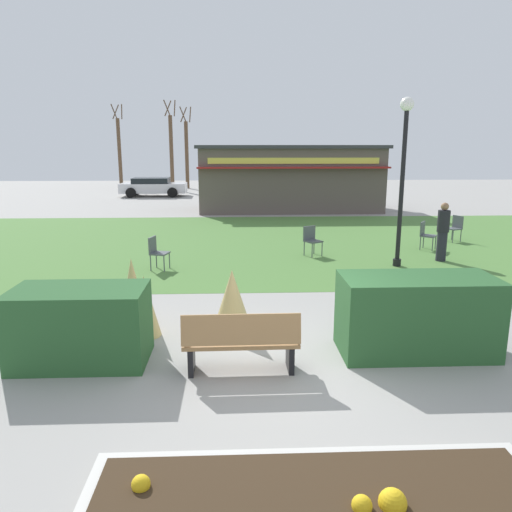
{
  "coord_description": "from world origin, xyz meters",
  "views": [
    {
      "loc": [
        -0.68,
        -6.85,
        3.28
      ],
      "look_at": [
        -0.25,
        3.48,
        0.94
      ],
      "focal_mm": 34.51,
      "sensor_mm": 36.0,
      "label": 1
    }
  ],
  "objects_px": {
    "cafe_chair_east": "(455,226)",
    "cafe_chair_north": "(156,250)",
    "park_bench": "(241,342)",
    "tree_center_bg": "(187,153)",
    "tree_right_bg": "(119,151)",
    "tree_left_bg": "(171,151)",
    "cafe_chair_center": "(311,238)",
    "trash_bin": "(94,336)",
    "food_kiosk": "(289,178)",
    "person_strolling": "(443,232)",
    "lamppost_mid": "(403,163)",
    "cafe_chair_west": "(426,233)",
    "parked_car_west_slot": "(153,186)"
  },
  "relations": [
    {
      "from": "cafe_chair_east",
      "to": "cafe_chair_north",
      "type": "bearing_deg",
      "value": -159.86
    },
    {
      "from": "park_bench",
      "to": "tree_center_bg",
      "type": "height_order",
      "value": "tree_center_bg"
    },
    {
      "from": "park_bench",
      "to": "tree_right_bg",
      "type": "xyz_separation_m",
      "value": [
        -9.13,
        33.2,
        2.33
      ]
    },
    {
      "from": "tree_left_bg",
      "to": "tree_right_bg",
      "type": "xyz_separation_m",
      "value": [
        -4.4,
        2.71,
        -0.04
      ]
    },
    {
      "from": "cafe_chair_east",
      "to": "cafe_chair_center",
      "type": "distance_m",
      "value": 5.69
    },
    {
      "from": "trash_bin",
      "to": "food_kiosk",
      "type": "relative_size",
      "value": 0.1
    },
    {
      "from": "person_strolling",
      "to": "cafe_chair_center",
      "type": "bearing_deg",
      "value": -29.77
    },
    {
      "from": "trash_bin",
      "to": "person_strolling",
      "type": "distance_m",
      "value": 10.39
    },
    {
      "from": "lamppost_mid",
      "to": "tree_center_bg",
      "type": "relative_size",
      "value": 0.74
    },
    {
      "from": "park_bench",
      "to": "cafe_chair_east",
      "type": "height_order",
      "value": "park_bench"
    },
    {
      "from": "park_bench",
      "to": "tree_right_bg",
      "type": "relative_size",
      "value": 0.27
    },
    {
      "from": "park_bench",
      "to": "cafe_chair_west",
      "type": "relative_size",
      "value": 1.92
    },
    {
      "from": "cafe_chair_east",
      "to": "tree_right_bg",
      "type": "bearing_deg",
      "value": 125.47
    },
    {
      "from": "lamppost_mid",
      "to": "tree_right_bg",
      "type": "relative_size",
      "value": 0.71
    },
    {
      "from": "cafe_chair_west",
      "to": "tree_right_bg",
      "type": "bearing_deg",
      "value": 121.5
    },
    {
      "from": "lamppost_mid",
      "to": "tree_center_bg",
      "type": "height_order",
      "value": "tree_center_bg"
    },
    {
      "from": "trash_bin",
      "to": "tree_right_bg",
      "type": "distance_m",
      "value": 33.62
    },
    {
      "from": "cafe_chair_west",
      "to": "lamppost_mid",
      "type": "bearing_deg",
      "value": -126.76
    },
    {
      "from": "park_bench",
      "to": "tree_center_bg",
      "type": "relative_size",
      "value": 0.28
    },
    {
      "from": "food_kiosk",
      "to": "cafe_chair_west",
      "type": "xyz_separation_m",
      "value": [
        3.3,
        -9.95,
        -1.12
      ]
    },
    {
      "from": "trash_bin",
      "to": "tree_left_bg",
      "type": "relative_size",
      "value": 0.14
    },
    {
      "from": "lamppost_mid",
      "to": "food_kiosk",
      "type": "distance_m",
      "value": 12.28
    },
    {
      "from": "tree_right_bg",
      "to": "cafe_chair_west",
      "type": "bearing_deg",
      "value": -58.5
    },
    {
      "from": "parked_car_west_slot",
      "to": "cafe_chair_center",
      "type": "bearing_deg",
      "value": -66.95
    },
    {
      "from": "trash_bin",
      "to": "cafe_chair_east",
      "type": "relative_size",
      "value": 1.01
    },
    {
      "from": "park_bench",
      "to": "tree_right_bg",
      "type": "height_order",
      "value": "tree_right_bg"
    },
    {
      "from": "park_bench",
      "to": "parked_car_west_slot",
      "type": "height_order",
      "value": "parked_car_west_slot"
    },
    {
      "from": "cafe_chair_east",
      "to": "cafe_chair_north",
      "type": "relative_size",
      "value": 1.0
    },
    {
      "from": "person_strolling",
      "to": "cafe_chair_west",
      "type": "bearing_deg",
      "value": -111.53
    },
    {
      "from": "cafe_chair_east",
      "to": "tree_left_bg",
      "type": "height_order",
      "value": "tree_left_bg"
    },
    {
      "from": "park_bench",
      "to": "person_strolling",
      "type": "distance_m",
      "value": 9.06
    },
    {
      "from": "lamppost_mid",
      "to": "food_kiosk",
      "type": "relative_size",
      "value": 0.48
    },
    {
      "from": "cafe_chair_center",
      "to": "park_bench",
      "type": "bearing_deg",
      "value": -105.94
    },
    {
      "from": "trash_bin",
      "to": "cafe_chair_north",
      "type": "relative_size",
      "value": 1.01
    },
    {
      "from": "trash_bin",
      "to": "parked_car_west_slot",
      "type": "xyz_separation_m",
      "value": [
        -3.17,
        25.28,
        0.19
      ]
    },
    {
      "from": "lamppost_mid",
      "to": "tree_center_bg",
      "type": "distance_m",
      "value": 26.55
    },
    {
      "from": "park_bench",
      "to": "cafe_chair_east",
      "type": "bearing_deg",
      "value": 52.44
    },
    {
      "from": "park_bench",
      "to": "parked_car_west_slot",
      "type": "xyz_separation_m",
      "value": [
        -5.39,
        25.66,
        0.16
      ]
    },
    {
      "from": "food_kiosk",
      "to": "cafe_chair_east",
      "type": "bearing_deg",
      "value": -60.8
    },
    {
      "from": "cafe_chair_center",
      "to": "person_strolling",
      "type": "relative_size",
      "value": 0.53
    },
    {
      "from": "person_strolling",
      "to": "cafe_chair_east",
      "type": "bearing_deg",
      "value": -136.44
    },
    {
      "from": "lamppost_mid",
      "to": "trash_bin",
      "type": "bearing_deg",
      "value": -137.94
    },
    {
      "from": "food_kiosk",
      "to": "person_strolling",
      "type": "distance_m",
      "value": 11.99
    },
    {
      "from": "park_bench",
      "to": "tree_right_bg",
      "type": "bearing_deg",
      "value": 105.38
    },
    {
      "from": "tree_right_bg",
      "to": "cafe_chair_north",
      "type": "bearing_deg",
      "value": -75.54
    },
    {
      "from": "trash_bin",
      "to": "cafe_chair_center",
      "type": "height_order",
      "value": "trash_bin"
    },
    {
      "from": "lamppost_mid",
      "to": "tree_right_bg",
      "type": "distance_m",
      "value": 30.06
    },
    {
      "from": "tree_right_bg",
      "to": "tree_center_bg",
      "type": "xyz_separation_m",
      "value": [
        5.41,
        -1.57,
        -0.15
      ]
    },
    {
      "from": "tree_right_bg",
      "to": "food_kiosk",
      "type": "bearing_deg",
      "value": -51.25
    },
    {
      "from": "tree_right_bg",
      "to": "lamppost_mid",
      "type": "bearing_deg",
      "value": -63.26
    }
  ]
}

